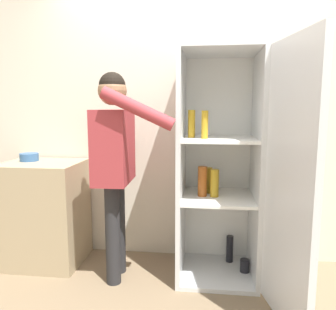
# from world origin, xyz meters

# --- Properties ---
(wall_back) EXTENTS (7.00, 0.06, 2.55)m
(wall_back) POSITION_xyz_m (0.00, 0.98, 1.27)
(wall_back) COLOR beige
(wall_back) RESTS_ON ground_plane
(refrigerator) EXTENTS (0.82, 1.25, 1.85)m
(refrigerator) POSITION_xyz_m (0.34, 0.52, 0.92)
(refrigerator) COLOR silver
(refrigerator) RESTS_ON ground_plane
(person) EXTENTS (0.65, 0.60, 1.66)m
(person) POSITION_xyz_m (-0.57, 0.46, 1.05)
(person) COLOR #262628
(person) RESTS_ON ground_plane
(counter) EXTENTS (0.67, 0.55, 0.92)m
(counter) POSITION_xyz_m (-1.29, 0.65, 0.46)
(counter) COLOR tan
(counter) RESTS_ON ground_plane
(bowl) EXTENTS (0.16, 0.16, 0.07)m
(bowl) POSITION_xyz_m (-1.43, 0.71, 0.95)
(bowl) COLOR #335B8E
(bowl) RESTS_ON counter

